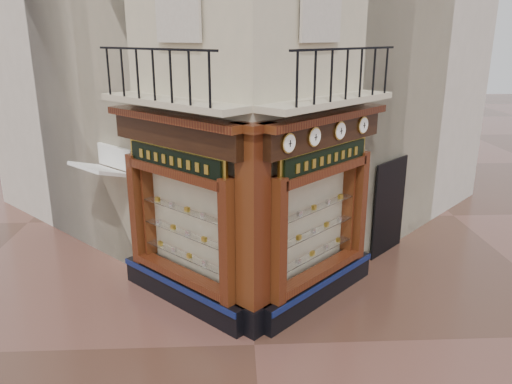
{
  "coord_description": "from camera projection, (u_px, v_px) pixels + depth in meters",
  "views": [
    {
      "loc": [
        -0.34,
        -7.81,
        5.36
      ],
      "look_at": [
        0.12,
        2.0,
        2.29
      ],
      "focal_mm": 35.0,
      "sensor_mm": 36.0,
      "label": 1
    }
  ],
  "objects": [
    {
      "name": "neighbour_left",
      "position": [
        163.0,
        31.0,
        15.53
      ],
      "size": [
        11.31,
        11.31,
        11.0
      ],
      "primitive_type": "cube",
      "rotation": [
        0.0,
        0.0,
        0.79
      ],
      "color": "beige",
      "rests_on": "ground"
    },
    {
      "name": "signboard_left",
      "position": [
        174.0,
        160.0,
        9.51
      ],
      "size": [
        2.04,
        2.04,
        0.55
      ],
      "rotation": [
        0.0,
        0.0,
        2.36
      ],
      "color": "gold",
      "rests_on": "ground"
    },
    {
      "name": "shopfront_right",
      "position": [
        321.0,
        212.0,
        10.03
      ],
      "size": [
        2.86,
        2.86,
        3.98
      ],
      "rotation": [
        0.0,
        0.0,
        0.79
      ],
      "color": "black",
      "rests_on": "ground"
    },
    {
      "name": "neighbour_right",
      "position": [
        320.0,
        32.0,
        15.76
      ],
      "size": [
        11.31,
        11.31,
        11.0
      ],
      "primitive_type": "cube",
      "rotation": [
        0.0,
        0.0,
        0.79
      ],
      "color": "beige",
      "rests_on": "ground"
    },
    {
      "name": "clock_b",
      "position": [
        314.0,
        137.0,
        9.01
      ],
      "size": [
        0.29,
        0.29,
        0.36
      ],
      "rotation": [
        0.0,
        0.0,
        0.79
      ],
      "color": "#B7943D",
      "rests_on": "ground"
    },
    {
      "name": "clock_a",
      "position": [
        289.0,
        143.0,
        8.49
      ],
      "size": [
        0.28,
        0.28,
        0.35
      ],
      "rotation": [
        0.0,
        0.0,
        0.79
      ],
      "color": "#B7943D",
      "rests_on": "ground"
    },
    {
      "name": "balcony",
      "position": [
        251.0,
        101.0,
        9.22
      ],
      "size": [
        5.94,
        2.97,
        1.03
      ],
      "color": "#BAB091",
      "rests_on": "ground"
    },
    {
      "name": "shopfront_left",
      "position": [
        180.0,
        214.0,
        9.9
      ],
      "size": [
        2.86,
        2.86,
        3.98
      ],
      "rotation": [
        0.0,
        0.0,
        2.36
      ],
      "color": "black",
      "rests_on": "ground"
    },
    {
      "name": "corner_pilaster",
      "position": [
        253.0,
        235.0,
        8.96
      ],
      "size": [
        0.85,
        0.85,
        3.98
      ],
      "rotation": [
        0.0,
        0.0,
        0.79
      ],
      "color": "black",
      "rests_on": "ground"
    },
    {
      "name": "awning",
      "position": [
        109.0,
        271.0,
        11.91
      ],
      "size": [
        1.5,
        1.5,
        0.3
      ],
      "primitive_type": null,
      "rotation": [
        0.28,
        0.0,
        2.36
      ],
      "color": "white",
      "rests_on": "ground"
    },
    {
      "name": "clock_d",
      "position": [
        363.0,
        125.0,
        10.21
      ],
      "size": [
        0.29,
        0.29,
        0.36
      ],
      "rotation": [
        0.0,
        0.0,
        0.79
      ],
      "color": "#B7943D",
      "rests_on": "ground"
    },
    {
      "name": "ground",
      "position": [
        254.0,
        345.0,
        9.06
      ],
      "size": [
        80.0,
        80.0,
        0.0
      ],
      "primitive_type": "plane",
      "color": "#4C2E23",
      "rests_on": "ground"
    },
    {
      "name": "signboard_right",
      "position": [
        326.0,
        158.0,
        9.64
      ],
      "size": [
        2.05,
        2.05,
        0.55
      ],
      "rotation": [
        0.0,
        0.0,
        0.79
      ],
      "color": "gold",
      "rests_on": "ground"
    },
    {
      "name": "main_building",
      "position": [
        244.0,
        11.0,
        13.14
      ],
      "size": [
        11.31,
        11.31,
        12.0
      ],
      "primitive_type": "cube",
      "rotation": [
        0.0,
        0.0,
        0.79
      ],
      "color": "#BAB091",
      "rests_on": "ground"
    },
    {
      "name": "clock_c",
      "position": [
        340.0,
        131.0,
        9.6
      ],
      "size": [
        0.29,
        0.29,
        0.36
      ],
      "rotation": [
        0.0,
        0.0,
        0.79
      ],
      "color": "#B7943D",
      "rests_on": "ground"
    }
  ]
}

